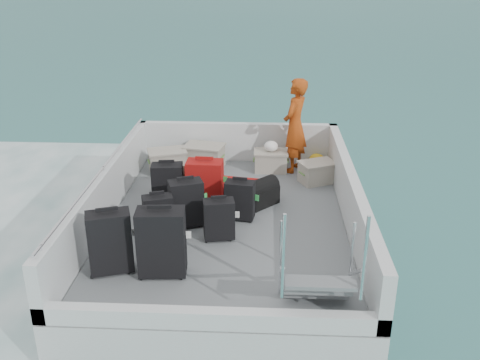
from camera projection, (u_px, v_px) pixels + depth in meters
The scene contains 23 objects.
ground at pixel (227, 256), 7.89m from camera, with size 160.00×160.00×0.00m, color #154C4C.
ferry_hull at pixel (227, 238), 7.77m from camera, with size 3.60×5.00×0.60m, color silver.
deck at pixel (227, 219), 7.65m from camera, with size 3.30×4.70×0.02m, color slate.
deck_fittings at pixel (251, 205), 7.19m from camera, with size 3.60×5.00×0.90m.
suitcase_0 at pixel (110, 243), 6.22m from camera, with size 0.50×0.28×0.77m, color black.
suitcase_1 at pixel (158, 217), 7.06m from camera, with size 0.39×0.22×0.58m, color black.
suitcase_2 at pixel (168, 185), 7.93m from camera, with size 0.46×0.27×0.66m, color black.
suitcase_3 at pixel (162, 243), 6.15m from camera, with size 0.55×0.32×0.83m, color black.
suitcase_4 at pixel (186, 204), 7.32m from camera, with size 0.45×0.27×0.67m, color black.
suitcase_5 at pixel (205, 184), 7.88m from camera, with size 0.53×0.32×0.73m, color #98140B.
suitcase_6 at pixel (219, 220), 6.99m from camera, with size 0.40×0.24×0.56m, color black.
suitcase_7 at pixel (240, 201), 7.53m from camera, with size 0.41×0.23×0.57m, color black.
suitcase_8 at pixel (234, 191), 8.20m from camera, with size 0.48×0.73×0.29m, color #98140B.
duffel_0 at pixel (173, 182), 8.49m from camera, with size 0.45×0.30×0.32m, color black, non-canonical shape.
duffel_1 at pixel (201, 185), 8.38m from camera, with size 0.51×0.30×0.32m, color black, non-canonical shape.
duffel_2 at pixel (261, 195), 8.02m from camera, with size 0.52×0.30×0.32m, color black, non-canonical shape.
crate_0 at pixel (168, 162), 9.26m from camera, with size 0.61×0.42×0.37m, color #ABA295.
crate_1 at pixel (204, 157), 9.46m from camera, with size 0.64×0.44×0.39m, color #ABA295.
crate_2 at pixel (271, 162), 9.31m from camera, with size 0.55×0.38×0.33m, color #ABA295.
crate_3 at pixel (317, 173), 8.83m from camera, with size 0.54×0.37×0.33m, color #ABA295.
yellow_bag at pixel (317, 160), 9.57m from camera, with size 0.28×0.26×0.22m, color gold.
white_bag at pixel (271, 148), 9.21m from camera, with size 0.24×0.24×0.18m, color white.
passenger at pixel (295, 126), 9.09m from camera, with size 0.60×0.39×1.62m, color #ED5716.
Camera 1 is at (0.54, -6.83, 4.07)m, focal length 40.00 mm.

